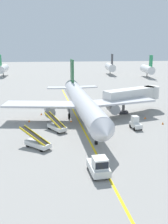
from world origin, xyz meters
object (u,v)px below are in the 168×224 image
baggage_tug_near_wing (136,123)px  safety_cone_wingtip_right (41,114)px  safety_cone_tail_area (29,121)px  airliner (82,102)px  safety_cone_wingtip_left (145,118)px  safety_cone_nose_right (163,123)px  belt_loader_aft_hold (57,126)px  belt_loader_forward_hold (37,142)px  pushback_tug (99,166)px  ground_crew_marshaller (109,125)px  safety_cone_nose_left (71,121)px  jet_bridge (136,95)px

baggage_tug_near_wing → safety_cone_wingtip_right: (-16.10, 9.87, -0.71)m
baggage_tug_near_wing → safety_cone_tail_area: bearing=163.3°
airliner → safety_cone_wingtip_left: airliner is taller
airliner → safety_cone_nose_right: bearing=-15.7°
safety_cone_tail_area → belt_loader_aft_hold: bearing=-46.0°
belt_loader_forward_hold → safety_cone_wingtip_left: size_ratio=10.36×
pushback_tug → belt_loader_forward_hold: bearing=131.7°
ground_crew_marshaller → safety_cone_nose_right: (9.97, 2.06, -0.69)m
baggage_tug_near_wing → safety_cone_wingtip_right: size_ratio=5.87×
baggage_tug_near_wing → safety_cone_tail_area: 18.80m
baggage_tug_near_wing → ground_crew_marshaller: baggage_tug_near_wing is taller
belt_loader_aft_hold → safety_cone_nose_left: 5.17m
jet_bridge → baggage_tug_near_wing: 11.50m
baggage_tug_near_wing → ground_crew_marshaller: bearing=-176.8°
jet_bridge → belt_loader_forward_hold: (-18.64, -17.42, -2.77)m
baggage_tug_near_wing → safety_cone_wingtip_left: (3.42, 5.37, -0.71)m
airliner → safety_cone_wingtip_right: 9.30m
safety_cone_nose_left → jet_bridge: bearing=24.1°
safety_cone_wingtip_right → ground_crew_marshaller: bearing=-41.2°
safety_cone_wingtip_left → belt_loader_aft_hold: bearing=-162.8°
safety_cone_wingtip_left → pushback_tug: bearing=-120.2°
airliner → safety_cone_wingtip_right: bearing=151.5°
jet_bridge → safety_cone_tail_area: size_ratio=28.79×
safety_cone_nose_right → airliner: bearing=164.3°
safety_cone_nose_right → safety_cone_nose_left: bearing=169.6°
belt_loader_aft_hold → safety_cone_wingtip_left: bearing=17.2°
belt_loader_aft_hold → jet_bridge: bearing=33.2°
safety_cone_tail_area → safety_cone_wingtip_left: bearing=-0.1°
safety_cone_wingtip_right → belt_loader_aft_hold: bearing=-72.3°
pushback_tug → safety_cone_tail_area: pushback_tug is taller
safety_cone_wingtip_right → safety_cone_nose_left: bearing=-42.4°
safety_cone_wingtip_left → safety_cone_tail_area: bearing=179.9°
baggage_tug_near_wing → safety_cone_wingtip_right: bearing=148.5°
belt_loader_aft_hold → baggage_tug_near_wing: bearing=-1.2°
belt_loader_forward_hold → ground_crew_marshaller: size_ratio=2.68×
ground_crew_marshaller → airliner: bearing=123.1°
jet_bridge → ground_crew_marshaller: (-7.55, -11.04, -2.63)m
belt_loader_aft_hold → safety_cone_wingtip_left: 17.24m
pushback_tug → safety_cone_wingtip_right: 25.88m
belt_loader_forward_hold → ground_crew_marshaller: bearing=29.9°
belt_loader_forward_hold → safety_cone_tail_area: belt_loader_forward_hold is taller
airliner → belt_loader_aft_hold: bearing=-130.4°
pushback_tug → safety_cone_nose_left: bearing=96.3°
jet_bridge → safety_cone_nose_left: 15.16m
belt_loader_aft_hold → pushback_tug: bearing=-72.7°
belt_loader_forward_hold → safety_cone_wingtip_left: 22.53m
belt_loader_forward_hold → ground_crew_marshaller: 12.80m
airliner → ground_crew_marshaller: 7.54m
belt_loader_aft_hold → safety_cone_tail_area: (-4.96, 5.13, -0.56)m
belt_loader_forward_hold → safety_cone_nose_left: belt_loader_forward_hold is taller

